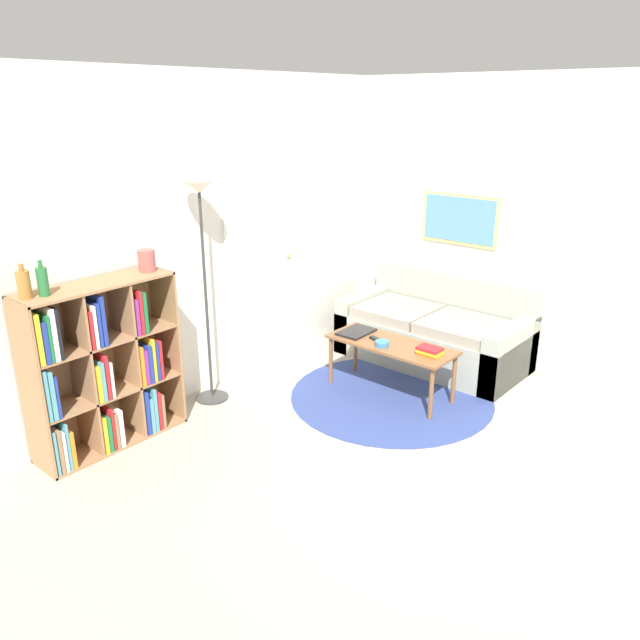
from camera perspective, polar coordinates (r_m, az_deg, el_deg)
name	(u,v)px	position (r m, az deg, el deg)	size (l,w,h in m)	color
ground_plane	(491,494)	(4.27, 15.36, -15.05)	(14.00, 14.00, 0.00)	gray
wall_back	(214,238)	(5.29, -9.65, 7.40)	(7.12, 0.11, 2.60)	silver
wall_right	(476,221)	(6.08, 14.09, 8.77)	(0.08, 5.59, 2.60)	silver
rug	(391,396)	(5.34, 6.54, -6.93)	(1.70, 1.70, 0.01)	navy
bookshelf	(100,371)	(4.65, -19.50, -4.39)	(1.07, 0.34, 1.21)	#936B47
floor_lamp	(201,227)	(4.90, -10.79, 8.32)	(0.27, 0.27, 1.81)	#333333
couch	(436,332)	(6.05, 10.56, -1.13)	(0.86, 1.72, 0.80)	gray
coffee_table	(391,349)	(5.25, 6.51, -2.63)	(0.43, 1.09, 0.46)	brown
laptop	(356,332)	(5.42, 3.34, -1.08)	(0.33, 0.24, 0.02)	black
bowl	(382,344)	(5.15, 5.68, -2.16)	(0.12, 0.12, 0.04)	teal
book_stack_on_table	(430,351)	(5.02, 10.01, -2.82)	(0.14, 0.19, 0.07)	orange
remote	(377,340)	(5.26, 5.22, -1.79)	(0.08, 0.16, 0.02)	black
bottle_left	(24,284)	(4.26, -25.47, 2.98)	(0.08, 0.08, 0.22)	olive
bottle_middle	(43,281)	(4.26, -24.03, 3.27)	(0.07, 0.07, 0.23)	#236633
vase_on_shelf	(147,261)	(4.65, -15.56, 5.26)	(0.12, 0.12, 0.16)	#934C47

